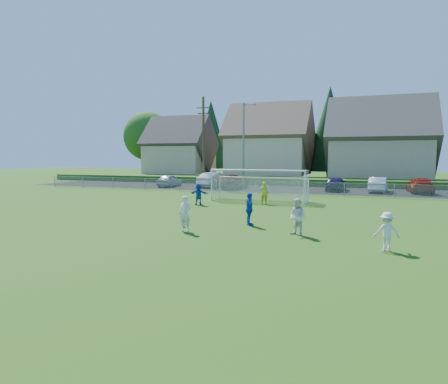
{
  "coord_description": "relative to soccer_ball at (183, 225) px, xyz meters",
  "views": [
    {
      "loc": [
        8.2,
        -14.07,
        3.58
      ],
      "look_at": [
        0.0,
        8.0,
        1.4
      ],
      "focal_mm": 32.0,
      "sensor_mm": 36.0,
      "label": 1
    }
  ],
  "objects": [
    {
      "name": "tree_row",
      "position": [
        1.61,
        45.08,
        6.8
      ],
      "size": [
        65.98,
        12.36,
        13.8
      ],
      "color": "#382616",
      "rests_on": "ground"
    },
    {
      "name": "player_blue_b",
      "position": [
        -2.95,
        8.51,
        0.66
      ],
      "size": [
        1.46,
        0.55,
        1.55
      ],
      "primitive_type": "imported",
      "rotation": [
        0.0,
        0.0,
        3.08
      ],
      "color": "#1247AE",
      "rests_on": "ground"
    },
    {
      "name": "grass_embankment",
      "position": [
        0.56,
        31.34,
        0.29
      ],
      "size": [
        70.0,
        6.0,
        0.8
      ],
      "primitive_type": "cube",
      "color": "#1E420F",
      "rests_on": "ground"
    },
    {
      "name": "player_white_b",
      "position": [
        5.72,
        -0.13,
        0.72
      ],
      "size": [
        1.02,
        0.95,
        1.67
      ],
      "primitive_type": "imported",
      "rotation": [
        0.0,
        0.0,
        -0.53
      ],
      "color": "silver",
      "rests_on": "ground"
    },
    {
      "name": "houses_row",
      "position": [
        2.54,
        38.8,
        7.22
      ],
      "size": [
        53.9,
        11.45,
        13.27
      ],
      "color": "tan",
      "rests_on": "ground"
    },
    {
      "name": "player_blue_a",
      "position": [
        2.97,
        1.6,
        0.73
      ],
      "size": [
        0.85,
        1.06,
        1.68
      ],
      "primitive_type": "imported",
      "rotation": [
        0.0,
        0.0,
        2.1
      ],
      "color": "#1247AE",
      "rests_on": "ground"
    },
    {
      "name": "car_a",
      "position": [
        -12.94,
        22.73,
        0.59
      ],
      "size": [
        1.77,
        4.13,
        1.39
      ],
      "primitive_type": "imported",
      "rotation": [
        0.0,
        0.0,
        3.17
      ],
      "color": "#AFB0B7",
      "rests_on": "ground"
    },
    {
      "name": "soccer_ball",
      "position": [
        0.0,
        0.0,
        0.0
      ],
      "size": [
        0.22,
        0.22,
        0.22
      ],
      "primitive_type": "sphere",
      "color": "white",
      "rests_on": "ground"
    },
    {
      "name": "asphalt_lot",
      "position": [
        0.56,
        23.84,
        -0.1
      ],
      "size": [
        60.0,
        60.0,
        0.0
      ],
      "primitive_type": "plane",
      "color": "black",
      "rests_on": "ground"
    },
    {
      "name": "utility_pole",
      "position": [
        -8.94,
        23.34,
        5.04
      ],
      "size": [
        1.6,
        0.26,
        10.0
      ],
      "color": "#473321",
      "rests_on": "ground"
    },
    {
      "name": "player_white_c",
      "position": [
        9.35,
        -1.8,
        0.62
      ],
      "size": [
        1.03,
        0.72,
        1.46
      ],
      "primitive_type": "imported",
      "rotation": [
        0.0,
        0.0,
        3.34
      ],
      "color": "silver",
      "rests_on": "ground"
    },
    {
      "name": "car_e",
      "position": [
        5.4,
        23.67,
        0.62
      ],
      "size": [
        1.98,
        4.36,
        1.45
      ],
      "primitive_type": "imported",
      "rotation": [
        0.0,
        0.0,
        3.08
      ],
      "color": "#191343",
      "rests_on": "ground"
    },
    {
      "name": "soccer_goal",
      "position": [
        0.56,
        12.39,
        1.52
      ],
      "size": [
        7.42,
        1.9,
        2.5
      ],
      "color": "white",
      "rests_on": "ground"
    },
    {
      "name": "car_f",
      "position": [
        9.34,
        23.67,
        0.61
      ],
      "size": [
        1.87,
        4.5,
        1.45
      ],
      "primitive_type": "imported",
      "rotation": [
        0.0,
        0.0,
        3.07
      ],
      "color": "white",
      "rests_on": "ground"
    },
    {
      "name": "chainlink_fence",
      "position": [
        0.56,
        18.34,
        0.52
      ],
      "size": [
        52.06,
        0.06,
        1.2
      ],
      "color": "gray",
      "rests_on": "ground"
    },
    {
      "name": "goalkeeper",
      "position": [
        1.4,
        10.52,
        0.71
      ],
      "size": [
        0.62,
        0.42,
        1.64
      ],
      "primitive_type": "imported",
      "rotation": [
        0.0,
        0.0,
        3.19
      ],
      "color": "#B7C517",
      "rests_on": "ground"
    },
    {
      "name": "streetlight",
      "position": [
        -3.88,
        22.34,
        4.73
      ],
      "size": [
        1.38,
        0.18,
        9.0
      ],
      "color": "slate",
      "rests_on": "ground"
    },
    {
      "name": "car_c",
      "position": [
        -5.46,
        23.02,
        0.64
      ],
      "size": [
        2.62,
        5.44,
        1.49
      ],
      "primitive_type": "imported",
      "rotation": [
        0.0,
        0.0,
        3.11
      ],
      "color": "#51090A",
      "rests_on": "ground"
    },
    {
      "name": "player_white_a",
      "position": [
        0.63,
        -1.08,
        0.74
      ],
      "size": [
        0.65,
        0.45,
        1.69
      ],
      "primitive_type": "imported",
      "rotation": [
        0.0,
        0.0,
        -0.08
      ],
      "color": "silver",
      "rests_on": "ground"
    },
    {
      "name": "car_b",
      "position": [
        -7.92,
        23.97,
        0.71
      ],
      "size": [
        2.37,
        5.15,
        1.64
      ],
      "primitive_type": "imported",
      "rotation": [
        0.0,
        0.0,
        3.01
      ],
      "color": "white",
      "rests_on": "ground"
    },
    {
      "name": "car_g",
      "position": [
        13.07,
        24.08,
        0.61
      ],
      "size": [
        2.25,
        5.05,
        1.44
      ],
      "primitive_type": "imported",
      "rotation": [
        0.0,
        0.0,
        3.19
      ],
      "color": "maroon",
      "rests_on": "ground"
    },
    {
      "name": "ground",
      "position": [
        0.56,
        -3.66,
        -0.11
      ],
      "size": [
        160.0,
        160.0,
        0.0
      ],
      "primitive_type": "plane",
      "color": "#193D0C",
      "rests_on": "ground"
    }
  ]
}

